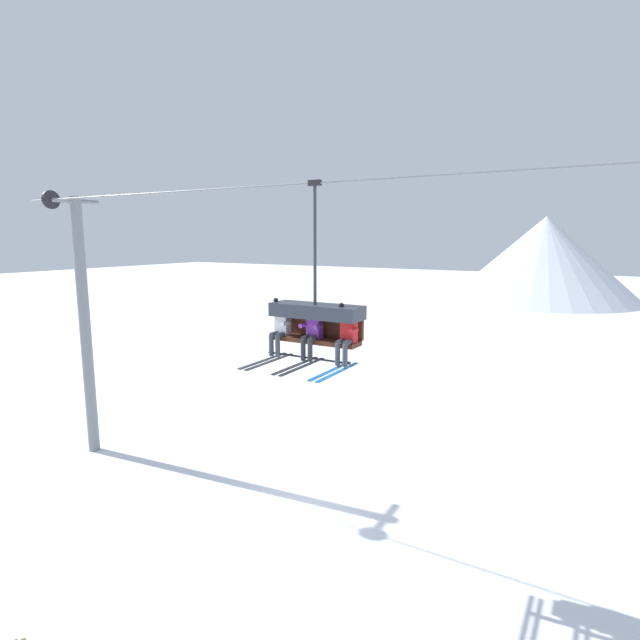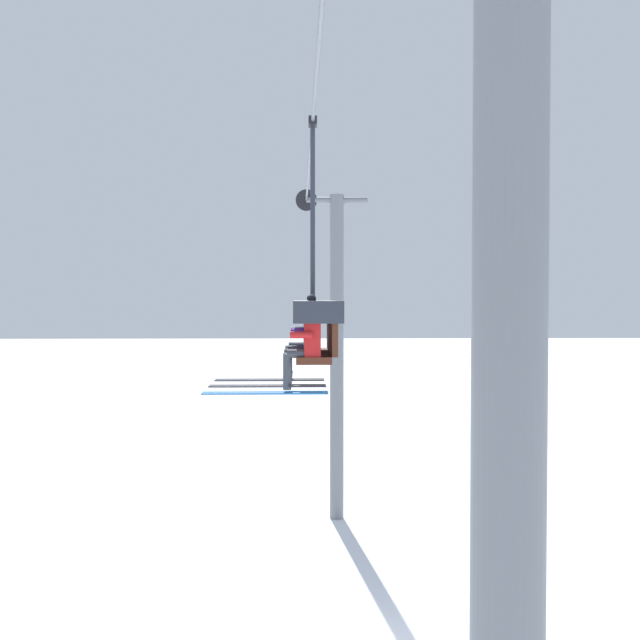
{
  "view_description": "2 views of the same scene",
  "coord_description": "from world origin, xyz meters",
  "views": [
    {
      "loc": [
        6.74,
        -10.09,
        7.26
      ],
      "look_at": [
        1.21,
        -0.66,
        5.44
      ],
      "focal_mm": 28.0,
      "sensor_mm": 36.0,
      "label": 1
    },
    {
      "loc": [
        12.81,
        -1.01,
        5.85
      ],
      "look_at": [
        1.16,
        -0.69,
        5.52
      ],
      "focal_mm": 45.0,
      "sensor_mm": 36.0,
      "label": 2
    }
  ],
  "objects": [
    {
      "name": "lift_cable",
      "position": [
        0.4,
        -0.8,
        8.39
      ],
      "size": [
        19.23,
        0.05,
        0.05
      ],
      "color": "slate"
    },
    {
      "name": "ground_plane",
      "position": [
        0.0,
        0.0,
        0.0
      ],
      "size": [
        200.0,
        200.0,
        0.0
      ],
      "primitive_type": "plane",
      "color": "white"
    },
    {
      "name": "chairlift_chair",
      "position": [
        1.17,
        -0.73,
        5.54
      ],
      "size": [
        2.12,
        0.74,
        3.8
      ],
      "color": "#512819"
    },
    {
      "name": "mountain_peak_west",
      "position": [
        -0.2,
        52.61,
        4.8
      ],
      "size": [
        20.94,
        20.94,
        9.61
      ],
      "color": "silver",
      "rests_on": "ground_plane"
    },
    {
      "name": "skier_white",
      "position": [
        0.31,
        -0.94,
        5.23
      ],
      "size": [
        0.48,
        1.7,
        1.34
      ],
      "color": "silver"
    },
    {
      "name": "skier_purple",
      "position": [
        1.17,
        -0.95,
        5.21
      ],
      "size": [
        0.46,
        1.7,
        1.23
      ],
      "color": "purple"
    },
    {
      "name": "skier_red",
      "position": [
        2.01,
        -0.94,
        5.23
      ],
      "size": [
        0.48,
        1.7,
        1.34
      ],
      "color": "red"
    },
    {
      "name": "lift_tower_near",
      "position": [
        -8.21,
        -0.02,
        4.5
      ],
      "size": [
        0.36,
        1.88,
        8.67
      ],
      "color": "slate",
      "rests_on": "ground_plane"
    }
  ]
}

